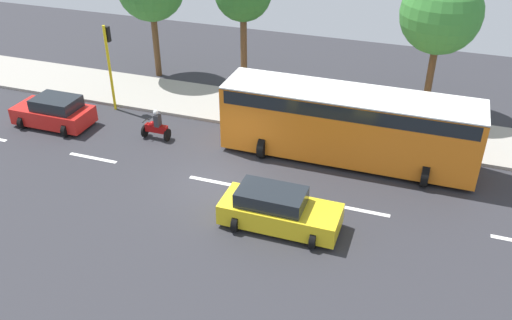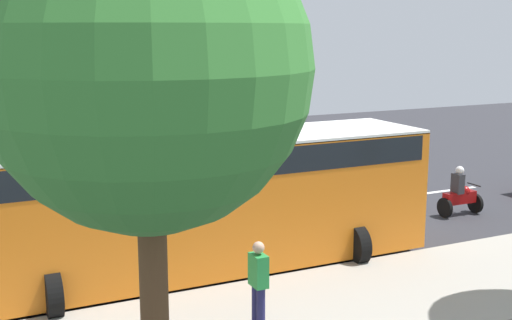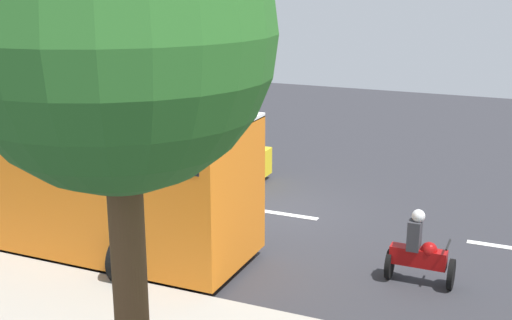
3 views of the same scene
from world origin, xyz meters
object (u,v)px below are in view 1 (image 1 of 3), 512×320
(car_yellow_cab, at_px, (278,210))
(city_bus, at_px, (348,121))
(street_tree_south, at_px, (441,14))
(pedestrian_near_signal, at_px, (366,105))
(car_red, at_px, (54,112))
(motorcycle, at_px, (156,127))
(traffic_light_corner, at_px, (109,56))

(car_yellow_cab, height_order, city_bus, city_bus)
(car_yellow_cab, height_order, street_tree_south, street_tree_south)
(pedestrian_near_signal, bearing_deg, car_yellow_cab, 169.95)
(car_red, distance_m, motorcycle, 5.43)
(city_bus, bearing_deg, car_yellow_cab, 166.33)
(car_yellow_cab, xyz_separation_m, pedestrian_near_signal, (9.29, -1.65, 0.35))
(car_red, relative_size, motorcycle, 2.50)
(street_tree_south, bearing_deg, car_yellow_cab, 159.85)
(traffic_light_corner, relative_size, street_tree_south, 0.63)
(city_bus, distance_m, street_tree_south, 7.64)
(pedestrian_near_signal, distance_m, street_tree_south, 5.55)
(city_bus, bearing_deg, traffic_light_corner, 84.96)
(motorcycle, distance_m, traffic_light_corner, 4.85)
(motorcycle, height_order, pedestrian_near_signal, pedestrian_near_signal)
(city_bus, height_order, pedestrian_near_signal, city_bus)
(traffic_light_corner, bearing_deg, street_tree_south, -71.61)
(car_red, height_order, pedestrian_near_signal, pedestrian_near_signal)
(motorcycle, relative_size, traffic_light_corner, 0.34)
(street_tree_south, bearing_deg, car_red, 114.34)
(car_red, relative_size, pedestrian_near_signal, 2.26)
(car_yellow_cab, distance_m, street_tree_south, 13.45)
(car_red, relative_size, traffic_light_corner, 0.85)
(car_yellow_cab, bearing_deg, city_bus, -13.67)
(car_yellow_cab, bearing_deg, car_red, 72.17)
(city_bus, bearing_deg, car_red, 96.27)
(street_tree_south, bearing_deg, motorcycle, 122.05)
(car_red, distance_m, traffic_light_corner, 3.90)
(city_bus, xyz_separation_m, pedestrian_near_signal, (3.59, -0.26, -0.79))
(pedestrian_near_signal, bearing_deg, street_tree_south, -45.94)
(car_yellow_cab, bearing_deg, motorcycle, 58.66)
(traffic_light_corner, bearing_deg, motorcycle, -122.01)
(car_yellow_cab, bearing_deg, street_tree_south, -20.15)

